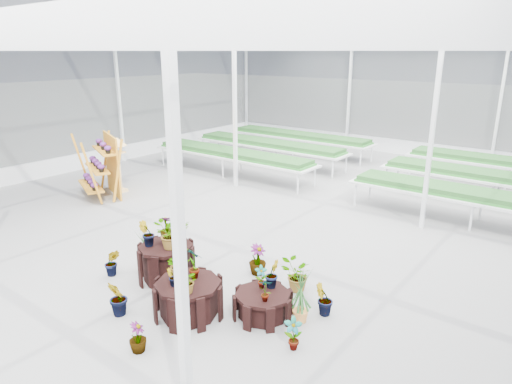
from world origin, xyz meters
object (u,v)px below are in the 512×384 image
Objects in this scene: shelf_rack at (99,166)px; bird_table at (119,165)px; plinth_tall at (167,263)px; plinth_low at (263,305)px; plinth_mid at (189,299)px.

shelf_rack is 0.65m from bird_table.
bird_table reaches higher than plinth_tall.
shelf_rack is (-7.76, 2.27, 0.71)m from plinth_low.
shelf_rack reaches higher than plinth_low.
plinth_mid is 1.18× the size of plinth_low.
plinth_mid is (1.20, -0.60, -0.06)m from plinth_tall.
plinth_tall is at bearing 153.43° from plinth_mid.
plinth_mid is at bearing -0.72° from shelf_rack.
shelf_rack reaches higher than bird_table.
bird_table is at bearing 105.29° from shelf_rack.
plinth_tall is 0.57× the size of shelf_rack.
plinth_low is 0.56× the size of bird_table.
plinth_mid is at bearing -26.57° from plinth_tall.
bird_table is at bearing 151.16° from plinth_tall.
plinth_low is (1.00, 0.70, -0.08)m from plinth_mid.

